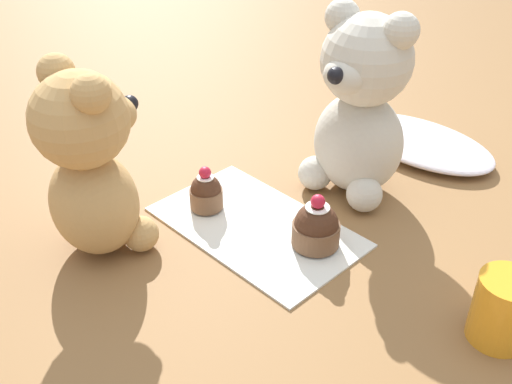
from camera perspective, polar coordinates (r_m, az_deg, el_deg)
name	(u,v)px	position (r m, az deg, el deg)	size (l,w,h in m)	color
ground_plane	(256,227)	(0.79, 0.00, -3.39)	(4.00, 4.00, 0.00)	olive
knitted_placemat	(256,226)	(0.79, 0.00, -3.22)	(0.27, 0.16, 0.01)	silver
tulle_cloth	(420,142)	(1.00, 15.33, 4.61)	(0.25, 0.15, 0.03)	silver
teddy_bear_cream	(360,107)	(0.82, 9.92, 8.01)	(0.14, 0.14, 0.26)	beige
teddy_bear_tan	(90,163)	(0.72, -15.50, 2.65)	(0.12, 0.13, 0.24)	tan
cupcake_near_cream_bear	(316,227)	(0.74, 5.75, -3.36)	(0.06, 0.06, 0.07)	brown
cupcake_near_tan_bear	(206,192)	(0.81, -4.78, -0.04)	(0.05, 0.05, 0.06)	brown
juice_glass	(503,309)	(0.67, 22.49, -10.29)	(0.06, 0.06, 0.08)	orange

